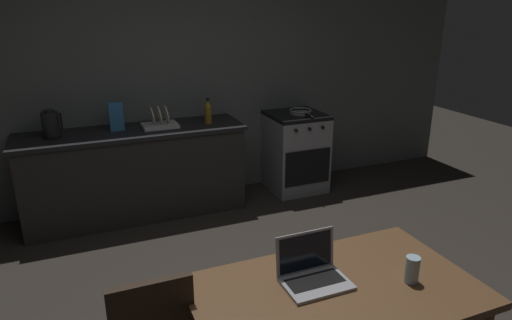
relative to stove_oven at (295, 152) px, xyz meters
name	(u,v)px	position (x,y,z in m)	size (l,w,h in m)	color
back_wall	(203,76)	(-0.95, 0.35, 0.87)	(6.40, 0.10, 2.62)	#585F5C
kitchen_counter	(136,173)	(-1.78, 0.00, 0.00)	(2.16, 0.64, 0.89)	#282623
stove_oven	(295,152)	(0.00, 0.00, 0.00)	(0.60, 0.62, 0.89)	gray
dining_table	(336,301)	(-1.24, -2.82, 0.24)	(1.38, 0.81, 0.76)	brown
laptop	(313,273)	(-1.32, -2.72, 0.36)	(0.32, 0.25, 0.23)	#99999E
electric_kettle	(51,124)	(-2.49, 0.00, 0.57)	(0.18, 0.16, 0.26)	black
bottle	(208,112)	(-1.03, -0.05, 0.57)	(0.08, 0.08, 0.26)	#8C601E
frying_pan	(301,111)	(0.04, -0.03, 0.47)	(0.25, 0.43, 0.05)	gray
drinking_glass	(412,270)	(-0.87, -2.91, 0.38)	(0.07, 0.07, 0.14)	#99B7C6
cereal_box	(116,117)	(-1.91, 0.02, 0.58)	(0.13, 0.05, 0.28)	#3372B2
dish_rack	(160,122)	(-1.51, 0.00, 0.49)	(0.34, 0.26, 0.21)	silver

